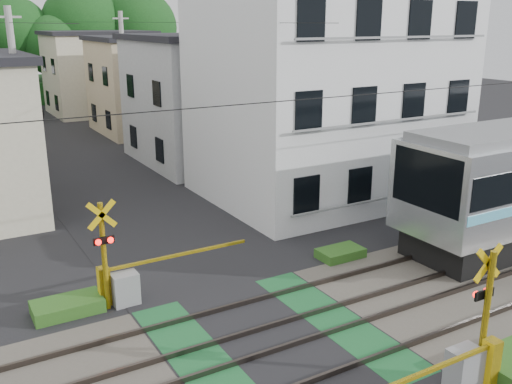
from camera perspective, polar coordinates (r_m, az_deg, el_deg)
ground at (r=14.35m, az=1.66°, el=-14.57°), size 120.00×120.00×0.00m
track_bed at (r=14.33m, az=1.67°, el=-14.44°), size 120.00×120.00×0.14m
crossing_signal_near at (r=13.17m, az=20.62°, el=-15.24°), size 4.74×0.65×3.09m
crossing_signal_far at (r=16.07m, az=-13.35°, el=-8.57°), size 4.74×0.65×3.09m
apartment_block at (r=25.07m, az=6.95°, el=10.19°), size 10.20×8.36×9.30m
houses_row at (r=37.18m, az=-19.75°, el=9.25°), size 22.07×31.35×6.80m
catenary at (r=16.71m, az=19.51°, el=2.76°), size 60.00×5.04×7.00m
utility_poles at (r=34.01m, az=-21.10°, el=9.93°), size 7.90×42.00×8.00m
pedestrian at (r=47.18m, az=-20.76°, el=7.54°), size 0.66×0.51×1.61m
weed_patches at (r=15.08m, az=7.68°, el=-12.26°), size 10.25×8.80×0.40m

